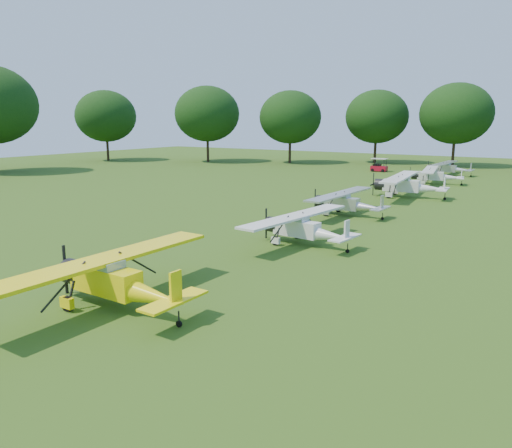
{
  "coord_description": "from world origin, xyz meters",
  "views": [
    {
      "loc": [
        14.39,
        -26.54,
        7.21
      ],
      "look_at": [
        -0.59,
        -3.19,
        1.4
      ],
      "focal_mm": 35.0,
      "sensor_mm": 36.0,
      "label": 1
    }
  ],
  "objects_px": {
    "aircraft_2": "(114,278)",
    "aircraft_5": "(407,184)",
    "aircraft_6": "(435,175)",
    "aircraft_3": "(303,227)",
    "aircraft_4": "(346,202)",
    "aircraft_7": "(449,167)",
    "golf_cart": "(379,167)"
  },
  "relations": [
    {
      "from": "aircraft_2",
      "to": "aircraft_5",
      "type": "relative_size",
      "value": 0.95
    },
    {
      "from": "aircraft_6",
      "to": "aircraft_3",
      "type": "bearing_deg",
      "value": -99.05
    },
    {
      "from": "aircraft_4",
      "to": "aircraft_6",
      "type": "bearing_deg",
      "value": 89.71
    },
    {
      "from": "aircraft_4",
      "to": "aircraft_7",
      "type": "bearing_deg",
      "value": 91.55
    },
    {
      "from": "aircraft_6",
      "to": "aircraft_2",
      "type": "bearing_deg",
      "value": -101.11
    },
    {
      "from": "aircraft_2",
      "to": "aircraft_4",
      "type": "bearing_deg",
      "value": 90.86
    },
    {
      "from": "aircraft_7",
      "to": "golf_cart",
      "type": "bearing_deg",
      "value": -177.7
    },
    {
      "from": "aircraft_5",
      "to": "aircraft_6",
      "type": "distance_m",
      "value": 11.82
    },
    {
      "from": "aircraft_3",
      "to": "aircraft_7",
      "type": "distance_m",
      "value": 43.73
    },
    {
      "from": "aircraft_5",
      "to": "aircraft_7",
      "type": "bearing_deg",
      "value": 86.7
    },
    {
      "from": "aircraft_2",
      "to": "aircraft_3",
      "type": "height_order",
      "value": "aircraft_2"
    },
    {
      "from": "aircraft_2",
      "to": "aircraft_7",
      "type": "xyz_separation_m",
      "value": [
        0.41,
        56.63,
        -0.17
      ]
    },
    {
      "from": "golf_cart",
      "to": "aircraft_4",
      "type": "bearing_deg",
      "value": -75.55
    },
    {
      "from": "aircraft_5",
      "to": "aircraft_6",
      "type": "relative_size",
      "value": 1.18
    },
    {
      "from": "aircraft_3",
      "to": "aircraft_7",
      "type": "height_order",
      "value": "aircraft_3"
    },
    {
      "from": "aircraft_5",
      "to": "golf_cart",
      "type": "distance_m",
      "value": 24.4
    },
    {
      "from": "aircraft_4",
      "to": "aircraft_2",
      "type": "bearing_deg",
      "value": -88.02
    },
    {
      "from": "aircraft_6",
      "to": "aircraft_7",
      "type": "distance_m",
      "value": 10.33
    },
    {
      "from": "aircraft_7",
      "to": "golf_cart",
      "type": "xyz_separation_m",
      "value": [
        -9.45,
        -0.04,
        -0.44
      ]
    },
    {
      "from": "aircraft_6",
      "to": "golf_cart",
      "type": "distance_m",
      "value": 14.41
    },
    {
      "from": "aircraft_2",
      "to": "aircraft_5",
      "type": "distance_m",
      "value": 34.53
    },
    {
      "from": "aircraft_3",
      "to": "aircraft_7",
      "type": "xyz_separation_m",
      "value": [
        -1.09,
        43.72,
        -0.03
      ]
    },
    {
      "from": "aircraft_2",
      "to": "aircraft_7",
      "type": "bearing_deg",
      "value": 90.6
    },
    {
      "from": "aircraft_6",
      "to": "aircraft_7",
      "type": "bearing_deg",
      "value": 83.8
    },
    {
      "from": "aircraft_5",
      "to": "aircraft_7",
      "type": "distance_m",
      "value": 22.15
    },
    {
      "from": "aircraft_5",
      "to": "aircraft_6",
      "type": "bearing_deg",
      "value": 85.58
    },
    {
      "from": "aircraft_3",
      "to": "aircraft_5",
      "type": "xyz_separation_m",
      "value": [
        -0.19,
        21.58,
        0.18
      ]
    },
    {
      "from": "aircraft_6",
      "to": "golf_cart",
      "type": "bearing_deg",
      "value": 124.72
    },
    {
      "from": "aircraft_2",
      "to": "aircraft_6",
      "type": "bearing_deg",
      "value": 89.71
    },
    {
      "from": "aircraft_2",
      "to": "golf_cart",
      "type": "distance_m",
      "value": 57.31
    },
    {
      "from": "aircraft_6",
      "to": "golf_cart",
      "type": "height_order",
      "value": "aircraft_6"
    },
    {
      "from": "golf_cart",
      "to": "aircraft_7",
      "type": "bearing_deg",
      "value": -0.42
    }
  ]
}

